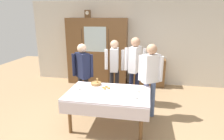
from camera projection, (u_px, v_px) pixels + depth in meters
ground_plane at (110, 120)px, 4.25m from camera, size 12.00×12.00×0.00m
back_wall at (126, 43)px, 6.39m from camera, size 6.40×0.10×2.70m
dining_table at (108, 97)px, 3.85m from camera, size 1.64×1.06×0.75m
wall_cabinet at (97, 52)px, 6.34m from camera, size 1.96×0.46×2.15m
mantel_clock at (88, 14)px, 6.07m from camera, size 0.18×0.11×0.24m
bookshelf_low at (148, 72)px, 6.27m from camera, size 1.08×0.35×0.89m
book_stack at (148, 58)px, 6.14m from camera, size 0.16×0.21×0.07m
tea_cup_back_edge at (138, 91)px, 3.85m from camera, size 0.13×0.13×0.06m
tea_cup_near_right at (78, 89)px, 3.96m from camera, size 0.13×0.13×0.06m
tea_cup_mid_left at (135, 98)px, 3.54m from camera, size 0.13×0.13×0.06m
bread_basket at (96, 83)px, 4.25m from camera, size 0.24×0.24×0.16m
pastry_plate at (106, 88)px, 4.03m from camera, size 0.28×0.28×0.05m
spoon_front_edge at (117, 100)px, 3.48m from camera, size 0.12×0.02×0.01m
spoon_mid_right at (120, 88)px, 4.06m from camera, size 0.12×0.02×0.01m
spoon_far_right at (104, 96)px, 3.67m from camera, size 0.12×0.02×0.01m
person_behind_table_left at (150, 74)px, 4.18m from camera, size 0.52×0.37×1.66m
person_behind_table_right at (83, 70)px, 4.59m from camera, size 0.52×0.39×1.60m
person_beside_shelf at (114, 64)px, 5.11m from camera, size 0.52×0.38×1.62m
person_near_right_end at (135, 64)px, 4.83m from camera, size 0.52×0.41×1.72m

